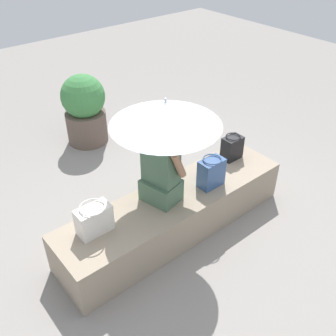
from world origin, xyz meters
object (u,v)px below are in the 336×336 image
Objects in this scene: parasol at (166,113)px; handbag_black at (94,219)px; person_seated at (161,166)px; planter_near at (85,109)px; tote_bag_canvas at (211,172)px; shoulder_bag_spare at (232,147)px.

parasol is 3.46× the size of handbag_black.
handbag_black is at bearing 177.13° from parasol.
person_seated is 0.92× the size of planter_near.
tote_bag_canvas is 2.26m from planter_near.
person_seated is at bearing -99.54° from planter_near.
tote_bag_canvas is at bearing -7.60° from handbag_black.
tote_bag_canvas is 0.57m from shoulder_bag_spare.
handbag_black is 2.35m from planter_near.
planter_near is at bearing 81.69° from parasol.
planter_near is (0.31, 2.13, -0.87)m from parasol.
person_seated is at bearing 164.23° from tote_bag_canvas.
handbag_black is 1.26m from tote_bag_canvas.
person_seated is at bearing -176.74° from shoulder_bag_spare.
handbag_black is at bearing -117.33° from planter_near.
person_seated is 2.94× the size of handbag_black.
parasol is 3.76× the size of shoulder_bag_spare.
parasol is 1.10m from handbag_black.
handbag_black is (-0.73, 0.02, -0.25)m from person_seated.
person_seated reaches higher than planter_near.
handbag_black is 1.08× the size of shoulder_bag_spare.
shoulder_bag_spare is at bearing 1.34° from handbag_black.
parasol reaches higher than handbag_black.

